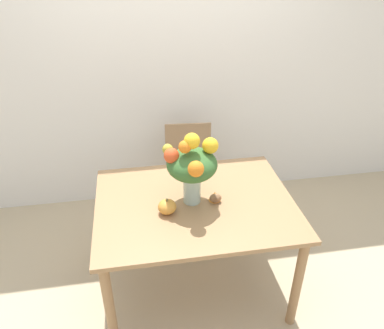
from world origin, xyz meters
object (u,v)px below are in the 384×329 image
object	(u,v)px
pumpkin	(167,207)
turkey_figurine	(215,197)
flower_vase	(192,166)
dining_chair_near_window	(189,173)

from	to	relation	value
pumpkin	turkey_figurine	world-z (taller)	pumpkin
flower_vase	dining_chair_near_window	distance (m)	0.99
turkey_figurine	dining_chair_near_window	size ratio (longest dim) A/B	0.12
flower_vase	turkey_figurine	size ratio (longest dim) A/B	4.73
flower_vase	turkey_figurine	distance (m)	0.28
flower_vase	turkey_figurine	world-z (taller)	flower_vase
turkey_figurine	dining_chair_near_window	world-z (taller)	dining_chair_near_window
pumpkin	dining_chair_near_window	xyz separation A→B (m)	(0.29, 0.90, -0.34)
flower_vase	pumpkin	bearing A→B (deg)	-151.47
turkey_figurine	flower_vase	bearing A→B (deg)	171.67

